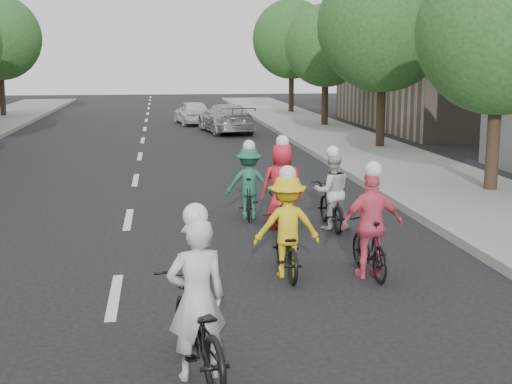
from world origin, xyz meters
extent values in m
plane|color=black|center=(0.00, 0.00, 0.00)|extent=(120.00, 120.00, 0.00)
cube|color=gray|center=(8.00, 10.00, 0.07)|extent=(4.00, 80.00, 0.15)
cube|color=#999993|center=(6.05, 10.00, 0.09)|extent=(0.18, 80.00, 0.18)
cube|color=gray|center=(16.00, 24.00, 4.00)|extent=(10.00, 14.00, 8.00)
cylinder|color=black|center=(-8.20, 33.00, 1.24)|extent=(0.32, 0.32, 2.48)
cylinder|color=black|center=(8.80, 6.60, 1.14)|extent=(0.32, 0.32, 2.27)
sphere|color=#184A1E|center=(8.80, 6.60, 3.97)|extent=(4.00, 4.00, 4.00)
cylinder|color=black|center=(8.80, 15.60, 1.24)|extent=(0.32, 0.32, 2.48)
sphere|color=#184A1E|center=(8.80, 15.60, 4.53)|extent=(4.80, 4.80, 4.80)
cylinder|color=black|center=(8.80, 24.60, 1.14)|extent=(0.32, 0.32, 2.27)
sphere|color=#184A1E|center=(8.80, 24.60, 3.97)|extent=(4.00, 4.00, 4.00)
cylinder|color=black|center=(8.80, 33.60, 1.24)|extent=(0.32, 0.32, 2.48)
sphere|color=#184A1E|center=(8.80, 33.60, 4.53)|extent=(4.80, 4.80, 4.80)
imported|color=black|center=(3.07, 3.93, 0.47)|extent=(0.82, 1.85, 0.94)
imported|color=red|center=(3.07, 3.83, 0.86)|extent=(0.89, 0.63, 1.71)
sphere|color=white|center=(3.07, 3.83, 1.73)|extent=(0.26, 0.26, 0.26)
imported|color=black|center=(2.53, 4.86, 0.45)|extent=(0.58, 1.53, 0.90)
imported|color=#226648|center=(2.53, 4.76, 0.76)|extent=(1.04, 0.67, 1.52)
sphere|color=white|center=(2.53, 4.76, 1.54)|extent=(0.26, 0.26, 0.26)
imported|color=black|center=(2.60, 0.74, 0.44)|extent=(0.59, 1.68, 0.88)
imported|color=yellow|center=(2.60, 0.64, 0.79)|extent=(1.03, 0.59, 1.59)
sphere|color=white|center=(2.60, 0.64, 1.61)|extent=(0.26, 0.26, 0.26)
imported|color=black|center=(3.87, 0.51, 0.46)|extent=(0.52, 1.54, 0.91)
imported|color=#F25573|center=(3.87, 0.41, 0.83)|extent=(0.99, 0.46, 1.66)
sphere|color=white|center=(3.87, 0.41, 1.68)|extent=(0.26, 0.26, 0.26)
imported|color=black|center=(4.03, 3.72, 0.44)|extent=(0.61, 1.69, 0.88)
imported|color=silver|center=(4.03, 3.62, 0.76)|extent=(0.74, 0.58, 1.51)
sphere|color=white|center=(4.03, 3.62, 1.53)|extent=(0.26, 0.26, 0.26)
imported|color=black|center=(1.03, -2.66, 0.51)|extent=(1.05, 2.04, 1.02)
imported|color=silver|center=(1.03, -2.76, 0.87)|extent=(0.70, 0.53, 1.73)
sphere|color=white|center=(1.03, -2.76, 1.75)|extent=(0.26, 0.26, 0.26)
imported|color=#A6A6AB|center=(3.72, 22.65, 0.66)|extent=(2.53, 4.81, 1.33)
imported|color=silver|center=(2.42, 27.16, 0.62)|extent=(2.00, 3.82, 1.24)
camera|label=1|loc=(0.69, -9.84, 3.31)|focal=50.00mm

